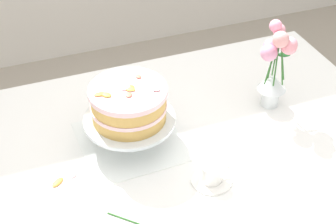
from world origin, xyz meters
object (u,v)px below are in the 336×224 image
at_px(dining_table, 193,163).
at_px(layer_cake, 129,103).
at_px(cake_stand, 130,122).
at_px(teacup, 212,175).
at_px(flower_vase, 276,64).

xyz_separation_m(dining_table, layer_cake, (-0.19, 0.08, 0.25)).
bearing_deg(dining_table, cake_stand, 157.58).
bearing_deg(teacup, dining_table, 84.28).
xyz_separation_m(cake_stand, flower_vase, (0.52, 0.01, 0.09)).
distance_m(layer_cake, teacup, 0.33).
bearing_deg(teacup, flower_vase, 37.47).
xyz_separation_m(dining_table, flower_vase, (0.33, 0.09, 0.26)).
distance_m(dining_table, teacup, 0.21).
relative_size(dining_table, layer_cake, 5.81).
distance_m(cake_stand, flower_vase, 0.53).
distance_m(dining_table, cake_stand, 0.27).
height_order(layer_cake, flower_vase, flower_vase).
relative_size(dining_table, flower_vase, 4.26).
relative_size(layer_cake, teacup, 1.95).
height_order(dining_table, layer_cake, layer_cake).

